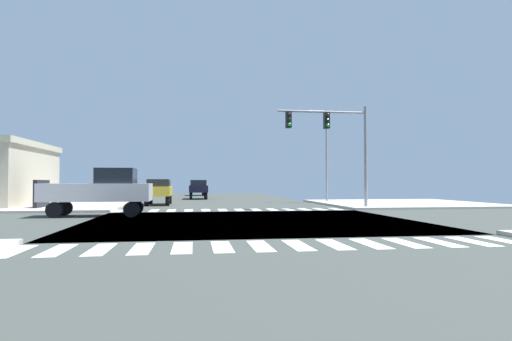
{
  "coord_description": "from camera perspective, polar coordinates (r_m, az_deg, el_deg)",
  "views": [
    {
      "loc": [
        -2.48,
        -18.34,
        1.66
      ],
      "look_at": [
        1.39,
        8.12,
        2.39
      ],
      "focal_mm": 30.1,
      "sensor_mm": 36.0,
      "label": 1
    }
  ],
  "objects": [
    {
      "name": "pickup_farside_1",
      "position": [
        22.3,
        -19.88,
        -2.42
      ],
      "size": [
        5.1,
        2.0,
        2.35
      ],
      "rotation": [
        0.0,
        0.0,
        4.71
      ],
      "color": "black",
      "rests_on": "ground"
    },
    {
      "name": "sedan_crossing_2",
      "position": [
        54.53,
        -7.81,
        -2.13
      ],
      "size": [
        1.8,
        4.3,
        1.88
      ],
      "rotation": [
        0.0,
        0.0,
        3.14
      ],
      "color": "black",
      "rests_on": "ground"
    },
    {
      "name": "street_lamp",
      "position": [
        35.63,
        8.96,
        3.16
      ],
      "size": [
        1.78,
        0.32,
        7.61
      ],
      "color": "gray",
      "rests_on": "ground"
    },
    {
      "name": "ground",
      "position": [
        18.59,
        -0.61,
        -6.76
      ],
      "size": [
        90.0,
        90.0,
        0.05
      ],
      "color": "#383D38"
    },
    {
      "name": "crosswalk_near",
      "position": [
        11.39,
        3.12,
        -9.91
      ],
      "size": [
        13.5,
        2.0,
        0.01
      ],
      "color": "white",
      "rests_on": "ground"
    },
    {
      "name": "sedan_nearside_1",
      "position": [
        42.9,
        -7.67,
        -2.28
      ],
      "size": [
        1.8,
        4.3,
        1.88
      ],
      "rotation": [
        0.0,
        0.0,
        3.14
      ],
      "color": "black",
      "rests_on": "ground"
    },
    {
      "name": "crosswalk_far",
      "position": [
        25.79,
        -3.35,
        -5.25
      ],
      "size": [
        13.5,
        2.0,
        0.01
      ],
      "color": "white",
      "rests_on": "ground"
    },
    {
      "name": "sidewalk_corner_nw",
      "position": [
        32.16,
        -27.48,
        -4.23
      ],
      "size": [
        12.0,
        12.0,
        0.14
      ],
      "color": "#B6ACA7",
      "rests_on": "ground"
    },
    {
      "name": "sidewalk_corner_ne",
      "position": [
        34.1,
        18.75,
        -4.16
      ],
      "size": [
        12.0,
        12.0,
        0.14
      ],
      "color": "#B2ADA3",
      "rests_on": "ground"
    },
    {
      "name": "traffic_signal_mast",
      "position": [
        27.28,
        10.07,
        4.94
      ],
      "size": [
        5.76,
        0.55,
        6.45
      ],
      "color": "gray",
      "rests_on": "ground"
    },
    {
      "name": "sedan_trailing_3",
      "position": [
        32.33,
        -12.79,
        -2.49
      ],
      "size": [
        1.8,
        4.3,
        1.88
      ],
      "rotation": [
        0.0,
        0.0,
        3.14
      ],
      "color": "black",
      "rests_on": "ground"
    }
  ]
}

